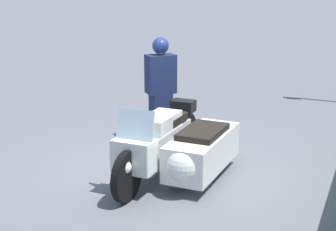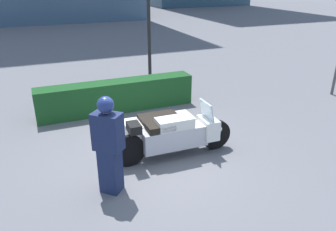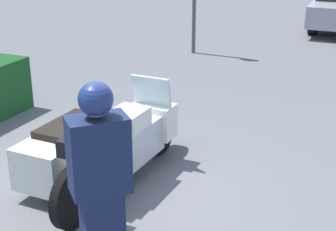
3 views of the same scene
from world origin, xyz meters
name	(u,v)px [view 3 (image 3 of 3)]	position (x,y,z in m)	size (l,w,h in m)	color
ground_plane	(94,198)	(0.00, 0.00, 0.00)	(160.00, 160.00, 0.00)	slate
police_motorcycle	(100,143)	(0.47, 0.19, 0.47)	(2.69, 1.22, 1.17)	black
officer_rider	(100,179)	(-1.10, -0.81, 0.96)	(0.56, 0.56, 1.82)	#192347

